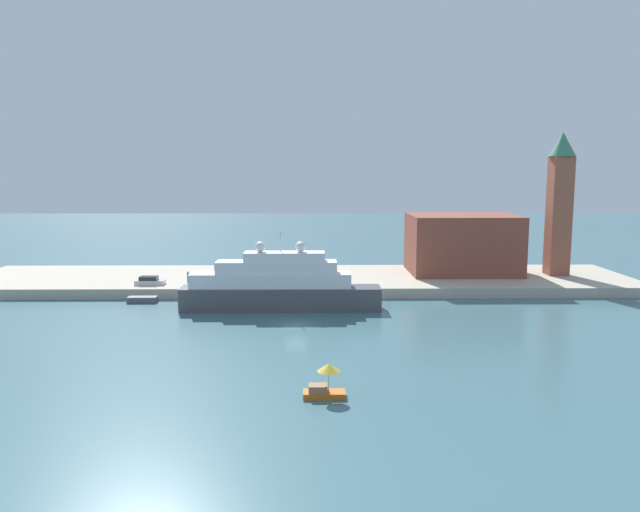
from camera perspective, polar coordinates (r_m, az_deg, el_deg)
ground at (r=76.41m, az=-2.25°, el=-6.54°), size 400.00×400.00×0.00m
quay_dock at (r=103.17m, az=-1.85°, el=-2.27°), size 110.00×23.13×1.56m
large_yacht at (r=84.80m, az=-3.95°, el=-2.82°), size 27.64×4.22×10.88m
small_motorboat at (r=52.97m, az=0.46°, el=-11.75°), size 3.62×1.95×2.98m
work_barge at (r=93.27m, az=-16.25°, el=-3.92°), size 4.22×1.62×0.85m
harbor_building at (r=108.38m, az=13.15°, el=1.12°), size 18.18×13.42×10.04m
bell_tower at (r=110.37m, az=21.48°, el=5.04°), size 4.41×4.41×23.92m
parked_car at (r=98.51m, az=-15.61°, el=-2.27°), size 4.51×1.89×1.31m
person_figure at (r=99.07m, az=-12.22°, el=-1.94°), size 0.36×0.36×1.77m
mooring_bollard at (r=93.11m, az=-4.22°, el=-2.69°), size 0.44×0.44×0.77m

